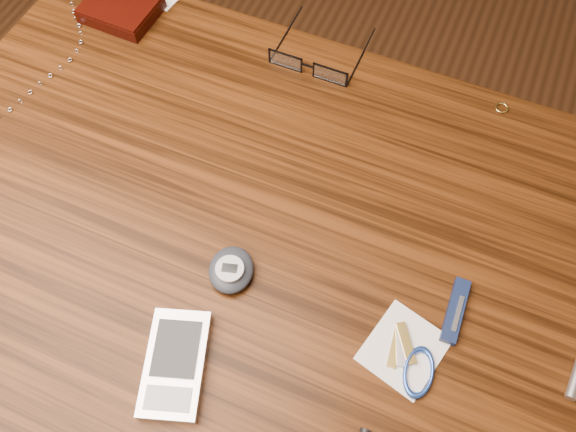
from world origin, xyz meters
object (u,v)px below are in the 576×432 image
(wallet_and_card, at_px, (122,9))
(pocket_knife, at_px, (455,311))
(notepad_keys, at_px, (411,361))
(pda_phone, at_px, (175,364))
(eyeglasses, at_px, (310,65))
(pedometer, at_px, (231,270))
(desk, at_px, (255,260))

(wallet_and_card, bearing_deg, pocket_knife, -24.07)
(notepad_keys, bearing_deg, pda_phone, -155.83)
(eyeglasses, height_order, pedometer, eyeglasses)
(wallet_and_card, height_order, notepad_keys, wallet_and_card)
(desk, relative_size, pda_phone, 7.33)
(desk, bearing_deg, eyeglasses, 96.47)
(wallet_and_card, height_order, pda_phone, wallet_and_card)
(wallet_and_card, distance_m, eyeglasses, 0.32)
(pocket_knife, bearing_deg, pedometer, -167.43)
(notepad_keys, bearing_deg, wallet_and_card, 149.11)
(wallet_and_card, xyz_separation_m, pedometer, (0.36, -0.34, -0.00))
(desk, relative_size, notepad_keys, 9.38)
(desk, xyz_separation_m, pocket_knife, (0.27, -0.01, 0.11))
(pocket_knife, bearing_deg, notepad_keys, -111.39)
(notepad_keys, xyz_separation_m, pocket_knife, (0.03, 0.08, 0.00))
(pedometer, bearing_deg, notepad_keys, -4.24)
(wallet_and_card, height_order, pedometer, pedometer)
(desk, xyz_separation_m, pda_phone, (-0.00, -0.19, 0.11))
(pda_phone, xyz_separation_m, pedometer, (0.01, 0.13, 0.00))
(pda_phone, bearing_deg, desk, 89.16)
(wallet_and_card, xyz_separation_m, pda_phone, (0.35, -0.46, -0.00))
(desk, height_order, notepad_keys, notepad_keys)
(desk, bearing_deg, notepad_keys, -19.17)
(wallet_and_card, distance_m, pocket_knife, 0.68)
(pocket_knife, bearing_deg, pda_phone, -145.80)
(desk, distance_m, pocket_knife, 0.29)
(pocket_knife, bearing_deg, eyeglasses, 136.65)
(wallet_and_card, bearing_deg, pedometer, -43.30)
(pedometer, height_order, pocket_knife, pedometer)
(eyeglasses, xyz_separation_m, pda_phone, (0.03, -0.47, -0.00))
(pda_phone, bearing_deg, pedometer, 86.30)
(wallet_and_card, relative_size, pda_phone, 1.05)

